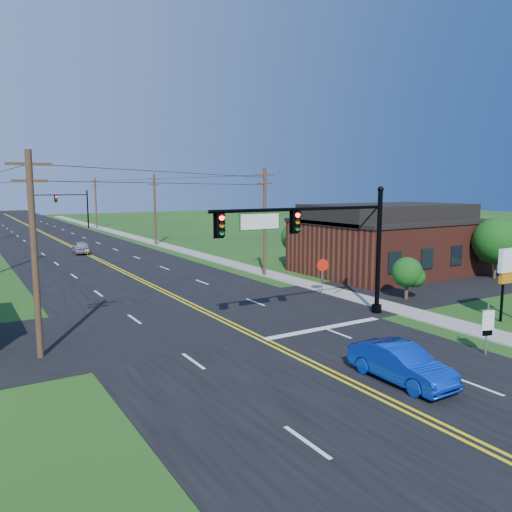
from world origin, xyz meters
TOP-DOWN VIEW (x-y plane):
  - ground at (0.00, 0.00)m, footprint 260.00×260.00m
  - road_main at (0.00, 50.00)m, footprint 16.00×220.00m
  - road_cross at (0.00, 12.00)m, footprint 70.00×10.00m
  - sidewalk at (10.50, 40.00)m, footprint 2.00×160.00m
  - signal_mast_main at (4.34, 8.00)m, footprint 11.30×0.60m
  - signal_mast_far at (4.44, 80.00)m, footprint 10.98×0.60m
  - brick_building at (20.00, 18.00)m, footprint 14.20×11.20m
  - utility_pole_left_a at (-9.50, 10.00)m, footprint 1.80×0.28m
  - utility_pole_right_a at (9.80, 22.00)m, footprint 1.80×0.28m
  - utility_pole_right_b at (9.80, 48.00)m, footprint 1.80×0.28m
  - utility_pole_right_c at (9.80, 78.00)m, footprint 1.80×0.28m
  - tree_right_front at (25.00, 11.00)m, footprint 3.80×3.80m
  - tree_right_back at (16.00, 26.00)m, footprint 3.00×3.00m
  - shrub_corner at (13.00, 9.50)m, footprint 2.00×2.00m
  - blue_car at (1.85, -0.22)m, footprint 1.55×4.42m
  - distant_car at (-0.28, 44.41)m, footprint 1.97×4.18m
  - route_sign at (7.50, -0.02)m, footprint 0.57×0.22m
  - stop_sign at (9.25, 13.67)m, footprint 0.88×0.27m
  - pylon_sign at (13.99, 3.00)m, footprint 1.99×0.33m

SIDE VIEW (x-z plane):
  - ground at x=0.00m, z-range 0.00..0.00m
  - road_main at x=0.00m, z-range 0.00..0.04m
  - road_cross at x=0.00m, z-range 0.00..0.04m
  - sidewalk at x=10.50m, z-range 0.00..0.08m
  - distant_car at x=-0.28m, z-range 0.00..1.38m
  - blue_car at x=1.85m, z-range 0.00..1.45m
  - route_sign at x=7.50m, z-range 0.20..2.57m
  - stop_sign at x=9.25m, z-range 0.56..3.09m
  - shrub_corner at x=13.00m, z-range 0.42..3.28m
  - brick_building at x=20.00m, z-range 0.00..4.70m
  - tree_right_back at x=16.00m, z-range 0.55..4.65m
  - pylon_sign at x=13.99m, z-range 0.94..5.02m
  - tree_right_front at x=25.00m, z-range 0.60..5.60m
  - signal_mast_far at x=4.44m, z-range 0.81..8.29m
  - utility_pole_left_a at x=-9.50m, z-range 0.22..9.22m
  - utility_pole_right_a at x=9.80m, z-range 0.22..9.22m
  - utility_pole_right_b at x=9.80m, z-range 0.22..9.22m
  - utility_pole_right_c at x=9.80m, z-range 0.22..9.22m
  - signal_mast_main at x=4.34m, z-range 1.01..8.49m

